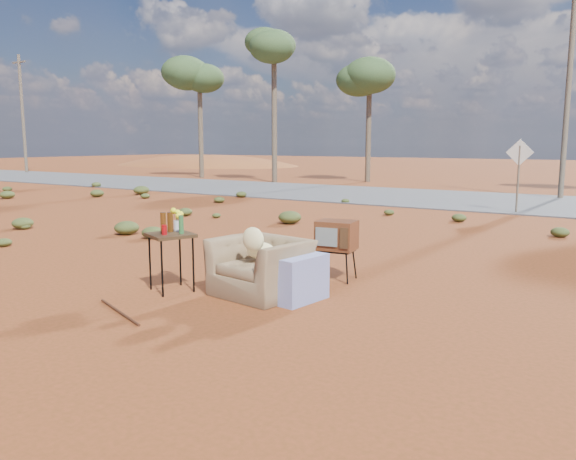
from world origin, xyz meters
The scene contains 14 objects.
ground centered at (0.00, 0.00, 0.00)m, with size 140.00×140.00×0.00m, color brown.
highway centered at (0.00, 15.00, 0.02)m, with size 140.00×7.00×0.04m, color #565659.
dirt_mound centered at (-30.00, 34.00, 0.00)m, with size 26.00×18.00×2.00m, color #955323.
armchair centered at (0.50, 0.48, 0.49)m, with size 1.52×0.94×1.05m.
tv_unit centered at (0.87, 1.80, 0.68)m, with size 0.63×0.53×0.92m.
side_table centered at (-0.80, 0.00, 0.85)m, with size 0.75×0.75×1.15m.
rusty_bar centered at (-0.58, -1.17, 0.02)m, with size 0.03×0.03×1.28m, color #442412.
road_sign centered at (1.50, 12.00, 1.50)m, with size 0.78×0.06×2.19m.
eucalyptus_far_left centered at (-18.00, 20.00, 5.94)m, with size 3.20×3.20×7.10m.
eucalyptus_left centered at (-12.00, 19.00, 6.92)m, with size 3.20×3.20×8.10m.
eucalyptus_near_left centered at (-8.00, 22.00, 5.45)m, with size 3.20×3.20×6.60m.
utility_pole_west centered at (-32.00, 17.50, 4.15)m, with size 1.40×0.20×8.00m.
utility_pole_center centered at (2.00, 17.50, 4.15)m, with size 1.40×0.20×8.00m.
scrub_patch centered at (-0.82, 4.41, 0.14)m, with size 17.49×8.07×0.33m.
Camera 1 is at (4.81, -5.65, 2.08)m, focal length 35.00 mm.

